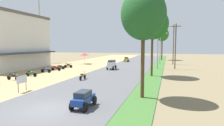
# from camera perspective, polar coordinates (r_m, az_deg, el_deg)

# --- Properties ---
(ground_plane) EXTENTS (180.00, 180.00, 0.00)m
(ground_plane) POSITION_cam_1_polar(r_m,az_deg,el_deg) (14.02, -18.25, -13.31)
(ground_plane) COLOR #7A6B4C
(road_strip) EXTENTS (9.00, 140.00, 0.08)m
(road_strip) POSITION_cam_1_polar(r_m,az_deg,el_deg) (14.01, -18.26, -13.16)
(road_strip) COLOR #565659
(road_strip) RESTS_ON ground
(median_strip) EXTENTS (2.40, 140.00, 0.06)m
(median_strip) POSITION_cam_1_polar(r_m,az_deg,el_deg) (11.88, 5.99, -16.39)
(median_strip) COLOR #3D6B2D
(median_strip) RESTS_ON ground
(shophouse_near) EXTENTS (8.55, 13.64, 10.10)m
(shophouse_near) POSITION_cam_1_polar(r_m,az_deg,el_deg) (39.53, -28.01, 5.68)
(shophouse_near) COLOR silver
(shophouse_near) RESTS_ON ground
(parked_motorbike_second) EXTENTS (1.80, 0.54, 0.94)m
(parked_motorbike_second) POSITION_cam_1_polar(r_m,az_deg,el_deg) (26.75, -27.57, -3.55)
(parked_motorbike_second) COLOR black
(parked_motorbike_second) RESTS_ON dirt_shoulder
(parked_motorbike_third) EXTENTS (1.80, 0.54, 0.94)m
(parked_motorbike_third) POSITION_cam_1_polar(r_m,az_deg,el_deg) (28.64, -23.05, -2.81)
(parked_motorbike_third) COLOR black
(parked_motorbike_third) RESTS_ON dirt_shoulder
(parked_motorbike_fourth) EXTENTS (1.80, 0.54, 0.94)m
(parked_motorbike_fourth) POSITION_cam_1_polar(r_m,az_deg,el_deg) (31.94, -19.19, -1.87)
(parked_motorbike_fourth) COLOR black
(parked_motorbike_fourth) RESTS_ON dirt_shoulder
(parked_motorbike_fifth) EXTENTS (1.80, 0.54, 0.94)m
(parked_motorbike_fifth) POSITION_cam_1_polar(r_m,az_deg,el_deg) (33.84, -16.41, -1.39)
(parked_motorbike_fifth) COLOR black
(parked_motorbike_fifth) RESTS_ON dirt_shoulder
(parked_motorbike_sixth) EXTENTS (1.80, 0.54, 0.94)m
(parked_motorbike_sixth) POSITION_cam_1_polar(r_m,az_deg,el_deg) (35.67, -15.22, -1.02)
(parked_motorbike_sixth) COLOR black
(parked_motorbike_sixth) RESTS_ON dirt_shoulder
(parked_motorbike_seventh) EXTENTS (1.80, 0.54, 0.94)m
(parked_motorbike_seventh) POSITION_cam_1_polar(r_m,az_deg,el_deg) (37.59, -12.98, -0.65)
(parked_motorbike_seventh) COLOR black
(parked_motorbike_seventh) RESTS_ON dirt_shoulder
(street_signboard) EXTENTS (0.06, 1.30, 1.50)m
(street_signboard) POSITION_cam_1_polar(r_m,az_deg,el_deg) (19.85, -25.40, -4.77)
(street_signboard) COLOR #262628
(street_signboard) RESTS_ON dirt_shoulder
(vendor_umbrella) EXTENTS (2.20, 2.20, 2.52)m
(vendor_umbrella) POSITION_cam_1_polar(r_m,az_deg,el_deg) (44.93, -8.32, 2.65)
(vendor_umbrella) COLOR #99999E
(vendor_umbrella) RESTS_ON dirt_shoulder
(median_tree_nearest) EXTENTS (3.67, 3.67, 8.94)m
(median_tree_nearest) POSITION_cam_1_polar(r_m,az_deg,el_deg) (16.00, 9.39, 14.09)
(median_tree_nearest) COLOR #4C351E
(median_tree_nearest) RESTS_ON median_strip
(median_tree_second) EXTENTS (4.42, 4.42, 9.45)m
(median_tree_second) POSITION_cam_1_polar(r_m,az_deg,el_deg) (27.48, 12.06, 11.33)
(median_tree_second) COLOR #4C351E
(median_tree_second) RESTS_ON median_strip
(median_tree_third) EXTENTS (3.80, 3.80, 9.53)m
(median_tree_third) POSITION_cam_1_polar(r_m,az_deg,el_deg) (58.23, 14.81, 8.29)
(median_tree_third) COLOR #4C351E
(median_tree_third) RESTS_ON median_strip
(streetlamp_near) EXTENTS (3.16, 0.20, 7.12)m
(streetlamp_near) POSITION_cam_1_polar(r_m,az_deg,el_deg) (35.46, 13.56, 4.89)
(streetlamp_near) COLOR gray
(streetlamp_near) RESTS_ON median_strip
(streetlamp_mid) EXTENTS (3.16, 0.20, 7.30)m
(streetlamp_mid) POSITION_cam_1_polar(r_m,az_deg,el_deg) (45.58, 14.25, 5.08)
(streetlamp_mid) COLOR gray
(streetlamp_mid) RESTS_ON median_strip
(streetlamp_far) EXTENTS (3.16, 0.20, 7.82)m
(streetlamp_far) POSITION_cam_1_polar(r_m,az_deg,el_deg) (62.50, 14.90, 5.36)
(streetlamp_far) COLOR gray
(streetlamp_far) RESTS_ON median_strip
(utility_pole_near) EXTENTS (1.80, 0.20, 9.13)m
(utility_pole_near) POSITION_cam_1_polar(r_m,az_deg,el_deg) (45.88, 17.95, 5.55)
(utility_pole_near) COLOR brown
(utility_pole_near) RESTS_ON ground
(utility_pole_far) EXTENTS (1.80, 0.20, 8.35)m
(utility_pole_far) POSITION_cam_1_polar(r_m,az_deg,el_deg) (37.03, 18.50, 5.03)
(utility_pole_far) COLOR brown
(utility_pole_far) RESTS_ON ground
(car_sedan_blue) EXTENTS (1.10, 2.26, 1.19)m
(car_sedan_blue) POSITION_cam_1_polar(r_m,az_deg,el_deg) (13.58, -8.55, -10.44)
(car_sedan_blue) COLOR navy
(car_sedan_blue) RESTS_ON road_strip
(car_van_white) EXTENTS (1.19, 2.41, 1.67)m
(car_van_white) POSITION_cam_1_polar(r_m,az_deg,el_deg) (33.99, -0.11, -0.34)
(car_van_white) COLOR silver
(car_van_white) RESTS_ON road_strip
(car_hatchback_yellow) EXTENTS (1.04, 2.00, 1.23)m
(car_hatchback_yellow) POSITION_cam_1_polar(r_m,az_deg,el_deg) (49.75, 4.36, 1.15)
(car_hatchback_yellow) COLOR gold
(car_hatchback_yellow) RESTS_ON road_strip
(motorbike_ahead_second) EXTENTS (0.54, 1.80, 0.94)m
(motorbike_ahead_second) POSITION_cam_1_polar(r_m,az_deg,el_deg) (24.37, -8.76, -3.77)
(motorbike_ahead_second) COLOR black
(motorbike_ahead_second) RESTS_ON road_strip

